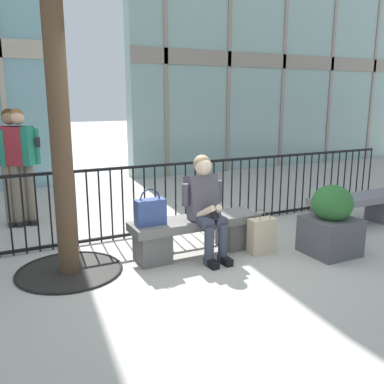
# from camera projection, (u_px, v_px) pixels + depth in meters

# --- Properties ---
(ground_plane) EXTENTS (60.00, 60.00, 0.00)m
(ground_plane) POSITION_uv_depth(u_px,v_px,m) (196.00, 254.00, 5.09)
(ground_plane) COLOR #B2ADA3
(stone_bench) EXTENTS (1.60, 0.44, 0.45)m
(stone_bench) POSITION_uv_depth(u_px,v_px,m) (196.00, 232.00, 5.03)
(stone_bench) COLOR slate
(stone_bench) RESTS_ON ground
(seated_person_with_phone) EXTENTS (0.52, 0.66, 1.21)m
(seated_person_with_phone) POSITION_uv_depth(u_px,v_px,m) (206.00, 204.00, 4.86)
(seated_person_with_phone) COLOR #383D4C
(seated_person_with_phone) RESTS_ON ground
(handbag_on_bench) EXTENTS (0.34, 0.15, 0.42)m
(handbag_on_bench) POSITION_uv_depth(u_px,v_px,m) (150.00, 211.00, 4.70)
(handbag_on_bench) COLOR #33477F
(handbag_on_bench) RESTS_ON stone_bench
(shopping_bag) EXTENTS (0.34, 0.16, 0.54)m
(shopping_bag) POSITION_uv_depth(u_px,v_px,m) (262.00, 235.00, 5.07)
(shopping_bag) COLOR beige
(shopping_bag) RESTS_ON ground
(bystander_at_railing) EXTENTS (0.55, 0.38, 1.71)m
(bystander_at_railing) POSITION_uv_depth(u_px,v_px,m) (13.00, 158.00, 6.05)
(bystander_at_railing) COLOR #6B6051
(bystander_at_railing) RESTS_ON ground
(bystander_further_back) EXTENTS (0.55, 0.39, 1.71)m
(bystander_further_back) POSITION_uv_depth(u_px,v_px,m) (21.00, 158.00, 6.06)
(bystander_further_back) COLOR #6B6051
(bystander_further_back) RESTS_ON ground
(plaza_railing) EXTENTS (8.00, 0.04, 0.99)m
(plaza_railing) POSITION_uv_depth(u_px,v_px,m) (166.00, 198.00, 5.78)
(plaza_railing) COLOR black
(plaza_railing) RESTS_ON ground
(stone_bench_far) EXTENTS (1.60, 0.44, 0.45)m
(stone_bench_far) POSITION_uv_depth(u_px,v_px,m) (357.00, 208.00, 6.17)
(stone_bench_far) COLOR slate
(stone_bench_far) RESTS_ON ground
(planter) EXTENTS (0.57, 0.57, 0.85)m
(planter) POSITION_uv_depth(u_px,v_px,m) (331.00, 222.00, 5.01)
(planter) COLOR #4C4C51
(planter) RESTS_ON ground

